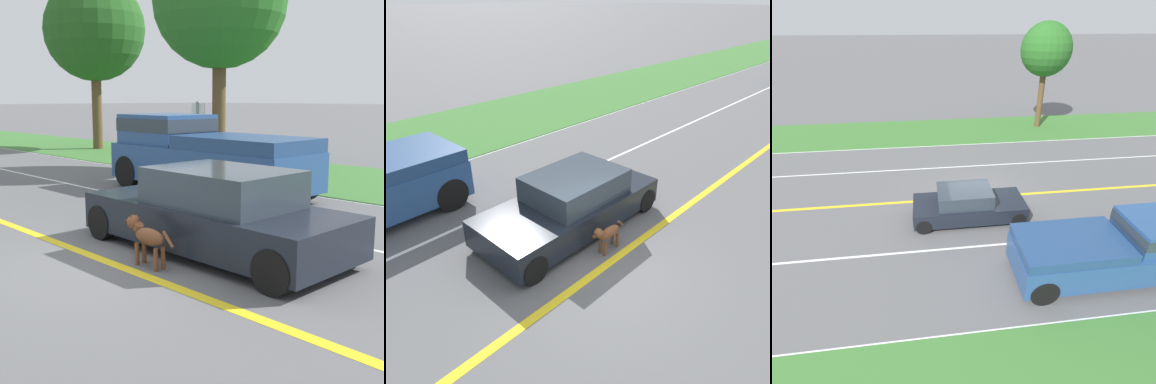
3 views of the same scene
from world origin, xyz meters
The scene contains 7 objects.
ground_plane centered at (0.00, 0.00, 0.00)m, with size 400.00×400.00×0.00m, color #5B5B5E.
centre_divider_line centered at (0.00, 0.00, 0.00)m, with size 0.18×160.00×0.01m, color yellow.
lane_edge_line_right centered at (7.00, 0.00, 0.00)m, with size 0.14×160.00×0.01m, color white.
lane_dash_same_dir centered at (3.50, 0.00, 0.00)m, with size 0.10×160.00×0.01m, color white.
grass_verge_right centered at (10.00, 0.00, 0.01)m, with size 6.00×160.00×0.03m, color #3D7533.
ego_car centered at (1.57, -0.65, 0.63)m, with size 1.93×4.55×1.37m.
dog centered at (0.31, -0.44, 0.46)m, with size 0.21×1.08×0.74m.
Camera 2 is at (-3.82, 4.81, 5.02)m, focal length 35.00 mm.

